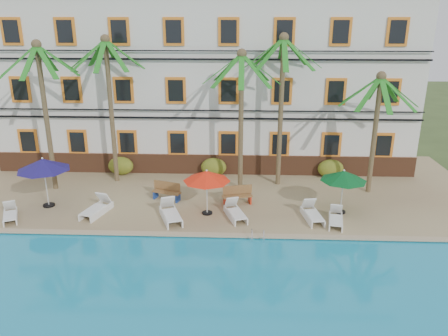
{
  "coord_description": "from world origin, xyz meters",
  "views": [
    {
      "loc": [
        2.28,
        -17.74,
        9.2
      ],
      "look_at": [
        1.41,
        3.0,
        2.0
      ],
      "focal_mm": 35.0,
      "sensor_mm": 36.0,
      "label": 1
    }
  ],
  "objects_px": {
    "palm_a": "(43,97)",
    "palm_b": "(109,91)",
    "lounger_c": "(170,213)",
    "pool_ladder": "(258,238)",
    "palm_d": "(282,91)",
    "palm_e": "(377,116)",
    "lounger_d": "(235,212)",
    "palm_c": "(241,102)",
    "lounger_f": "(336,218)",
    "bench_left": "(167,191)",
    "lounger_b": "(97,208)",
    "bench_right": "(237,195)",
    "lounger_a": "(10,214)",
    "lounger_e": "(312,214)",
    "umbrella_green": "(344,176)",
    "umbrella_blue": "(43,165)",
    "umbrella_red": "(207,176)"
  },
  "relations": [
    {
      "from": "palm_e",
      "to": "umbrella_blue",
      "type": "bearing_deg",
      "value": -171.01
    },
    {
      "from": "palm_d",
      "to": "palm_e",
      "type": "relative_size",
      "value": 1.28
    },
    {
      "from": "palm_a",
      "to": "lounger_b",
      "type": "height_order",
      "value": "palm_a"
    },
    {
      "from": "umbrella_blue",
      "to": "umbrella_green",
      "type": "relative_size",
      "value": 1.16
    },
    {
      "from": "lounger_d",
      "to": "bench_right",
      "type": "height_order",
      "value": "bench_right"
    },
    {
      "from": "palm_e",
      "to": "umbrella_green",
      "type": "xyz_separation_m",
      "value": [
        -2.06,
        -2.77,
        -2.3
      ]
    },
    {
      "from": "palm_b",
      "to": "lounger_b",
      "type": "xyz_separation_m",
      "value": [
        0.28,
        -4.5,
        -4.88
      ]
    },
    {
      "from": "lounger_c",
      "to": "lounger_d",
      "type": "relative_size",
      "value": 1.12
    },
    {
      "from": "bench_left",
      "to": "pool_ladder",
      "type": "distance_m",
      "value": 6.06
    },
    {
      "from": "lounger_d",
      "to": "bench_left",
      "type": "relative_size",
      "value": 1.23
    },
    {
      "from": "lounger_d",
      "to": "bench_right",
      "type": "relative_size",
      "value": 1.23
    },
    {
      "from": "bench_left",
      "to": "pool_ladder",
      "type": "xyz_separation_m",
      "value": [
        4.55,
        -3.98,
        -0.47
      ]
    },
    {
      "from": "umbrella_green",
      "to": "lounger_e",
      "type": "bearing_deg",
      "value": -151.41
    },
    {
      "from": "lounger_c",
      "to": "bench_left",
      "type": "bearing_deg",
      "value": 102.75
    },
    {
      "from": "bench_right",
      "to": "pool_ladder",
      "type": "relative_size",
      "value": 2.11
    },
    {
      "from": "umbrella_red",
      "to": "lounger_b",
      "type": "xyz_separation_m",
      "value": [
        -5.28,
        -0.24,
        -1.62
      ]
    },
    {
      "from": "palm_b",
      "to": "lounger_b",
      "type": "relative_size",
      "value": 3.97
    },
    {
      "from": "lounger_a",
      "to": "lounger_e",
      "type": "height_order",
      "value": "lounger_e"
    },
    {
      "from": "lounger_e",
      "to": "umbrella_blue",
      "type": "bearing_deg",
      "value": 175.71
    },
    {
      "from": "lounger_d",
      "to": "lounger_f",
      "type": "distance_m",
      "value": 4.63
    },
    {
      "from": "lounger_f",
      "to": "bench_left",
      "type": "xyz_separation_m",
      "value": [
        -8.15,
        2.49,
        0.21
      ]
    },
    {
      "from": "lounger_f",
      "to": "bench_right",
      "type": "height_order",
      "value": "bench_right"
    },
    {
      "from": "palm_c",
      "to": "pool_ladder",
      "type": "bearing_deg",
      "value": -82.04
    },
    {
      "from": "lounger_c",
      "to": "pool_ladder",
      "type": "xyz_separation_m",
      "value": [
        4.01,
        -1.62,
        -0.31
      ]
    },
    {
      "from": "lounger_f",
      "to": "palm_a",
      "type": "bearing_deg",
      "value": 165.6
    },
    {
      "from": "palm_a",
      "to": "lounger_b",
      "type": "xyz_separation_m",
      "value": [
        3.33,
        -3.15,
        -4.77
      ]
    },
    {
      "from": "palm_e",
      "to": "lounger_f",
      "type": "relative_size",
      "value": 3.63
    },
    {
      "from": "palm_b",
      "to": "umbrella_green",
      "type": "bearing_deg",
      "value": -17.85
    },
    {
      "from": "umbrella_blue",
      "to": "lounger_d",
      "type": "distance_m",
      "value": 9.58
    },
    {
      "from": "bench_left",
      "to": "bench_right",
      "type": "relative_size",
      "value": 1.0
    },
    {
      "from": "lounger_e",
      "to": "lounger_d",
      "type": "bearing_deg",
      "value": 179.27
    },
    {
      "from": "palm_d",
      "to": "palm_e",
      "type": "distance_m",
      "value": 5.01
    },
    {
      "from": "palm_a",
      "to": "umbrella_green",
      "type": "relative_size",
      "value": 3.59
    },
    {
      "from": "palm_c",
      "to": "umbrella_red",
      "type": "distance_m",
      "value": 4.71
    },
    {
      "from": "palm_a",
      "to": "palm_b",
      "type": "xyz_separation_m",
      "value": [
        3.05,
        1.35,
        0.11
      ]
    },
    {
      "from": "palm_b",
      "to": "bench_left",
      "type": "bearing_deg",
      "value": -37.69
    },
    {
      "from": "pool_ladder",
      "to": "umbrella_green",
      "type": "bearing_deg",
      "value": 33.73
    },
    {
      "from": "palm_b",
      "to": "lounger_b",
      "type": "bearing_deg",
      "value": -86.44
    },
    {
      "from": "palm_c",
      "to": "lounger_d",
      "type": "height_order",
      "value": "palm_c"
    },
    {
      "from": "lounger_d",
      "to": "pool_ladder",
      "type": "distance_m",
      "value": 2.22
    },
    {
      "from": "palm_a",
      "to": "bench_left",
      "type": "xyz_separation_m",
      "value": [
        6.42,
        -1.25,
        -4.59
      ]
    },
    {
      "from": "palm_a",
      "to": "umbrella_green",
      "type": "height_order",
      "value": "palm_a"
    },
    {
      "from": "palm_a",
      "to": "lounger_d",
      "type": "height_order",
      "value": "palm_a"
    },
    {
      "from": "umbrella_green",
      "to": "pool_ladder",
      "type": "xyz_separation_m",
      "value": [
        -4.08,
        -2.72,
        -1.88
      ]
    },
    {
      "from": "umbrella_blue",
      "to": "pool_ladder",
      "type": "height_order",
      "value": "umbrella_blue"
    },
    {
      "from": "umbrella_red",
      "to": "bench_left",
      "type": "bearing_deg",
      "value": 142.88
    },
    {
      "from": "lounger_c",
      "to": "lounger_d",
      "type": "xyz_separation_m",
      "value": [
        3.01,
        0.33,
        -0.03
      ]
    },
    {
      "from": "umbrella_blue",
      "to": "lounger_d",
      "type": "relative_size",
      "value": 1.32
    },
    {
      "from": "palm_b",
      "to": "lounger_f",
      "type": "relative_size",
      "value": 4.58
    },
    {
      "from": "palm_c",
      "to": "palm_d",
      "type": "distance_m",
      "value": 2.29
    }
  ]
}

